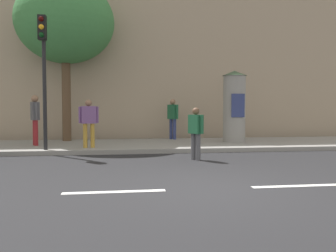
# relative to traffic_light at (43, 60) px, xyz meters

# --- Properties ---
(ground_plane) EXTENTS (80.00, 80.00, 0.00)m
(ground_plane) POSITION_rel_traffic_light_xyz_m (3.98, -5.24, -2.97)
(ground_plane) COLOR #232326
(sidewalk_curb) EXTENTS (36.00, 4.00, 0.15)m
(sidewalk_curb) POSITION_rel_traffic_light_xyz_m (3.98, 1.76, -2.90)
(sidewalk_curb) COLOR gray
(sidewalk_curb) RESTS_ON ground_plane
(lane_markings) EXTENTS (25.80, 0.16, 0.01)m
(lane_markings) POSITION_rel_traffic_light_xyz_m (3.98, -5.24, -2.97)
(lane_markings) COLOR silver
(lane_markings) RESTS_ON ground_plane
(building_backdrop) EXTENTS (36.00, 5.00, 8.91)m
(building_backdrop) POSITION_rel_traffic_light_xyz_m (3.98, 6.76, 1.48)
(building_backdrop) COLOR tan
(building_backdrop) RESTS_ON ground_plane
(traffic_light) EXTENTS (0.24, 0.45, 4.19)m
(traffic_light) POSITION_rel_traffic_light_xyz_m (0.00, 0.00, 0.00)
(traffic_light) COLOR black
(traffic_light) RESTS_ON sidewalk_curb
(poster_column) EXTENTS (0.96, 0.96, 2.80)m
(poster_column) POSITION_rel_traffic_light_xyz_m (6.83, 1.86, -1.40)
(poster_column) COLOR gray
(poster_column) RESTS_ON sidewalk_curb
(street_tree) EXTENTS (3.91, 3.91, 6.46)m
(street_tree) POSITION_rel_traffic_light_xyz_m (0.21, 3.20, 1.95)
(street_tree) COLOR brown
(street_tree) RESTS_ON sidewalk_curb
(pedestrian_with_bag) EXTENTS (0.41, 0.51, 1.49)m
(pedestrian_with_bag) POSITION_rel_traffic_light_xyz_m (4.49, -1.72, -2.11)
(pedestrian_with_bag) COLOR #4C4C51
(pedestrian_with_bag) RESTS_ON ground_plane
(pedestrian_near_pole) EXTENTS (0.65, 0.32, 1.61)m
(pedestrian_near_pole) POSITION_rel_traffic_light_xyz_m (1.32, 0.51, -1.87)
(pedestrian_near_pole) COLOR #B78C33
(pedestrian_near_pole) RESTS_ON sidewalk_curb
(pedestrian_with_backpack) EXTENTS (0.44, 0.51, 1.72)m
(pedestrian_with_backpack) POSITION_rel_traffic_light_xyz_m (4.59, 3.29, -1.81)
(pedestrian_with_backpack) COLOR navy
(pedestrian_with_backpack) RESTS_ON sidewalk_curb
(pedestrian_tallest) EXTENTS (0.39, 0.53, 1.79)m
(pedestrian_tallest) POSITION_rel_traffic_light_xyz_m (-0.63, 1.51, -1.77)
(pedestrian_tallest) COLOR maroon
(pedestrian_tallest) RESTS_ON sidewalk_curb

